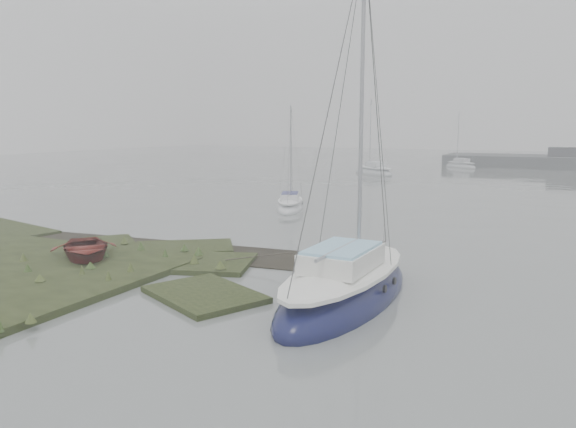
{
  "coord_description": "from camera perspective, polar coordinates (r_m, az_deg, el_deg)",
  "views": [
    {
      "loc": [
        9.91,
        -13.91,
        5.09
      ],
      "look_at": [
        0.71,
        4.73,
        1.8
      ],
      "focal_mm": 35.0,
      "sensor_mm": 36.0,
      "label": 1
    }
  ],
  "objects": [
    {
      "name": "sailboat_white",
      "position": [
        34.4,
        0.22,
        0.84
      ],
      "size": [
        3.29,
        5.06,
        6.8
      ],
      "rotation": [
        0.0,
        0.0,
        0.39
      ],
      "color": "silver",
      "rests_on": "ground"
    },
    {
      "name": "sailboat_far_a",
      "position": [
        59.88,
        8.71,
        4.26
      ],
      "size": [
        5.96,
        5.21,
        8.46
      ],
      "rotation": [
        0.0,
        0.0,
        0.92
      ],
      "color": "#ADB1B7",
      "rests_on": "ground"
    },
    {
      "name": "sailboat_far_c",
      "position": [
        72.0,
        17.1,
        4.72
      ],
      "size": [
        5.02,
        4.7,
        7.31
      ],
      "rotation": [
        0.0,
        0.0,
        0.85
      ],
      "color": "#B8BEC3",
      "rests_on": "ground"
    },
    {
      "name": "ground",
      "position": [
        45.3,
        13.48,
        2.29
      ],
      "size": [
        160.0,
        160.0,
        0.0
      ],
      "primitive_type": "plane",
      "color": "slate",
      "rests_on": "ground"
    },
    {
      "name": "sailboat_main",
      "position": [
        16.57,
        5.88,
        -7.72
      ],
      "size": [
        2.75,
        7.83,
        10.96
      ],
      "rotation": [
        0.0,
        0.0,
        -0.03
      ],
      "color": "#0F1239",
      "rests_on": "ground"
    },
    {
      "name": "dinghy",
      "position": [
        22.17,
        -19.92,
        -3.3
      ],
      "size": [
        4.21,
        4.13,
        0.71
      ],
      "primitive_type": "imported",
      "rotation": [
        0.0,
        0.0,
        0.84
      ],
      "color": "maroon",
      "rests_on": "marsh_bank"
    }
  ]
}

